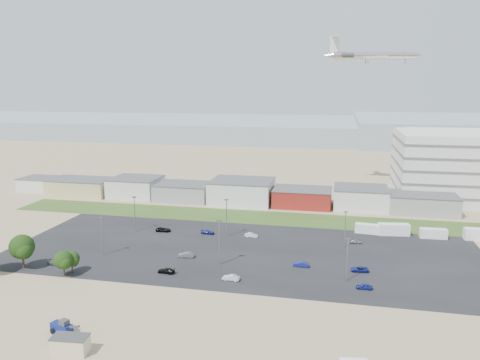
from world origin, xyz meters
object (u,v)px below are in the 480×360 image
(box_trailer_a, at_px, (368,229))
(parked_car_13, at_px, (231,278))
(parked_car_0, at_px, (359,269))
(telehandler, at_px, (62,326))
(parked_car_9, at_px, (163,230))
(parked_car_4, at_px, (186,255))
(parked_car_3, at_px, (166,271))
(parked_car_8, at_px, (356,242))
(portable_shed, at_px, (70,345))
(parked_car_6, at_px, (208,232))
(parked_car_2, at_px, (364,286))
(airliner, at_px, (374,56))
(parked_car_1, at_px, (301,264))
(parked_car_10, at_px, (55,262))
(parked_car_11, at_px, (251,235))

(box_trailer_a, xyz_separation_m, parked_car_13, (-30.86, -40.86, -0.73))
(parked_car_0, relative_size, parked_car_13, 1.08)
(telehandler, bearing_deg, parked_car_9, 111.39)
(parked_car_0, bearing_deg, parked_car_4, -95.34)
(parked_car_3, relative_size, parked_car_8, 1.25)
(portable_shed, bearing_deg, box_trailer_a, 50.83)
(parked_car_8, height_order, parked_car_13, parked_car_13)
(parked_car_0, distance_m, parked_car_6, 45.86)
(parked_car_2, height_order, parked_car_9, parked_car_9)
(box_trailer_a, bearing_deg, airliner, 93.64)
(parked_car_6, height_order, parked_car_9, parked_car_9)
(airliner, xyz_separation_m, parked_car_0, (-6.29, -95.88, -53.13))
(parked_car_1, bearing_deg, parked_car_9, -112.41)
(parked_car_1, relative_size, parked_car_13, 1.00)
(parked_car_0, height_order, parked_car_2, parked_car_2)
(portable_shed, relative_size, parked_car_10, 1.49)
(parked_car_6, relative_size, parked_car_13, 1.02)
(telehandler, height_order, parked_car_4, telehandler)
(box_trailer_a, distance_m, parked_car_11, 33.81)
(portable_shed, height_order, parked_car_13, portable_shed)
(parked_car_3, height_order, parked_car_11, parked_car_11)
(parked_car_11, bearing_deg, portable_shed, 168.83)
(parked_car_6, relative_size, parked_car_11, 1.04)
(parked_car_3, bearing_deg, parked_car_6, -176.35)
(parked_car_13, bearing_deg, airliner, 166.12)
(parked_car_4, bearing_deg, parked_car_13, 43.84)
(portable_shed, relative_size, parked_car_2, 1.71)
(parked_car_0, height_order, parked_car_3, parked_car_3)
(parked_car_1, xyz_separation_m, parked_car_6, (-28.19, 19.37, -0.06))
(parked_car_0, relative_size, parked_car_6, 1.05)
(parked_car_1, bearing_deg, parked_car_4, -88.34)
(box_trailer_a, relative_size, parked_car_1, 1.92)
(parked_car_9, xyz_separation_m, parked_car_11, (26.09, 0.24, 0.00))
(parked_car_9, bearing_deg, telehandler, 179.65)
(portable_shed, height_order, parked_car_4, portable_shed)
(parked_car_1, distance_m, parked_car_10, 57.96)
(portable_shed, relative_size, telehandler, 0.89)
(parked_car_10, bearing_deg, parked_car_8, -60.67)
(parked_car_0, distance_m, parked_car_10, 71.02)
(parked_car_6, distance_m, parked_car_11, 12.77)
(telehandler, height_order, parked_car_11, telehandler)
(box_trailer_a, bearing_deg, parked_car_9, -163.22)
(parked_car_0, height_order, parked_car_11, parked_car_11)
(parked_car_9, height_order, parked_car_11, parked_car_11)
(parked_car_3, xyz_separation_m, parked_car_4, (1.24, 10.46, 0.07))
(parked_car_8, xyz_separation_m, parked_car_13, (-27.31, -30.90, 0.08))
(parked_car_3, distance_m, parked_car_13, 15.26)
(parked_car_6, bearing_deg, parked_car_0, -113.89)
(parked_car_6, xyz_separation_m, parked_car_10, (-28.72, -30.37, 0.00))
(telehandler, xyz_separation_m, parked_car_3, (7.82, 28.67, -0.76))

